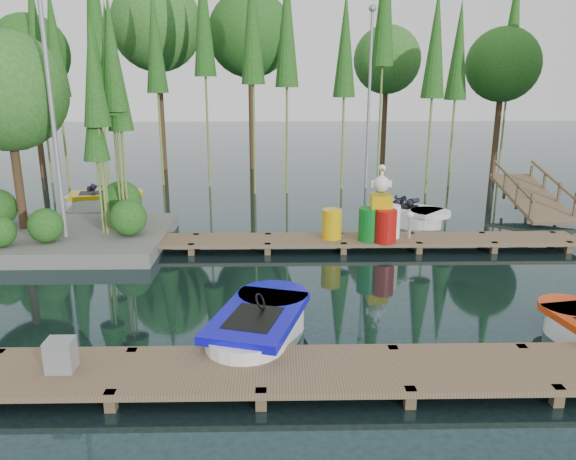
{
  "coord_description": "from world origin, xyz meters",
  "views": [
    {
      "loc": [
        0.24,
        -12.23,
        4.67
      ],
      "look_at": [
        0.5,
        0.5,
        1.1
      ],
      "focal_mm": 35.0,
      "sensor_mm": 36.0,
      "label": 1
    }
  ],
  "objects_px": {
    "utility_cabinet": "(61,355)",
    "drum_cluster": "(381,218)",
    "boat_blue": "(259,329)",
    "boat_yellow_far": "(102,200)",
    "yellow_barrel": "(332,224)",
    "island": "(36,130)"
  },
  "relations": [
    {
      "from": "utility_cabinet",
      "to": "drum_cluster",
      "type": "height_order",
      "value": "drum_cluster"
    },
    {
      "from": "boat_blue",
      "to": "boat_yellow_far",
      "type": "distance_m",
      "value": 12.12
    },
    {
      "from": "boat_blue",
      "to": "utility_cabinet",
      "type": "relative_size",
      "value": 6.41
    },
    {
      "from": "boat_blue",
      "to": "yellow_barrel",
      "type": "xyz_separation_m",
      "value": [
        1.83,
        5.61,
        0.42
      ]
    },
    {
      "from": "boat_yellow_far",
      "to": "boat_blue",
      "type": "bearing_deg",
      "value": -53.18
    },
    {
      "from": "boat_blue",
      "to": "drum_cluster",
      "type": "relative_size",
      "value": 1.58
    },
    {
      "from": "island",
      "to": "utility_cabinet",
      "type": "relative_size",
      "value": 13.38
    },
    {
      "from": "boat_blue",
      "to": "boat_yellow_far",
      "type": "xyz_separation_m",
      "value": [
        -5.92,
        10.58,
        -0.0
      ]
    },
    {
      "from": "boat_blue",
      "to": "boat_yellow_far",
      "type": "bearing_deg",
      "value": 135.49
    },
    {
      "from": "utility_cabinet",
      "to": "drum_cluster",
      "type": "xyz_separation_m",
      "value": [
        6.1,
        6.85,
        0.35
      ]
    },
    {
      "from": "utility_cabinet",
      "to": "boat_yellow_far",
      "type": "bearing_deg",
      "value": 103.91
    },
    {
      "from": "boat_blue",
      "to": "yellow_barrel",
      "type": "height_order",
      "value": "yellow_barrel"
    },
    {
      "from": "boat_blue",
      "to": "utility_cabinet",
      "type": "xyz_separation_m",
      "value": [
        -2.96,
        -1.39,
        0.26
      ]
    },
    {
      "from": "boat_yellow_far",
      "to": "drum_cluster",
      "type": "xyz_separation_m",
      "value": [
        9.07,
        -5.13,
        0.61
      ]
    },
    {
      "from": "yellow_barrel",
      "to": "boat_yellow_far",
      "type": "bearing_deg",
      "value": 147.31
    },
    {
      "from": "island",
      "to": "yellow_barrel",
      "type": "distance_m",
      "value": 8.45
    },
    {
      "from": "yellow_barrel",
      "to": "utility_cabinet",
      "type": "bearing_deg",
      "value": -124.35
    },
    {
      "from": "island",
      "to": "utility_cabinet",
      "type": "height_order",
      "value": "island"
    },
    {
      "from": "drum_cluster",
      "to": "utility_cabinet",
      "type": "bearing_deg",
      "value": -131.72
    },
    {
      "from": "island",
      "to": "drum_cluster",
      "type": "relative_size",
      "value": 3.3
    },
    {
      "from": "boat_yellow_far",
      "to": "drum_cluster",
      "type": "bearing_deg",
      "value": -21.91
    },
    {
      "from": "boat_yellow_far",
      "to": "drum_cluster",
      "type": "height_order",
      "value": "drum_cluster"
    }
  ]
}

